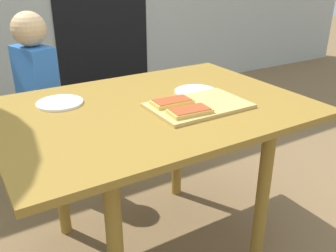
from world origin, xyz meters
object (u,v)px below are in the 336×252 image
Objects in this scene: plate_white_left at (60,103)px; dining_table at (153,126)px; pizza_slice_far_left at (172,102)px; plate_white_right at (196,92)px; child_left at (38,91)px; cutting_board at (198,106)px; pizza_slice_near_left at (190,111)px.

dining_table is at bearing -33.49° from plate_white_left.
plate_white_right is (0.18, 0.10, -0.02)m from pizza_slice_far_left.
pizza_slice_far_left is at bearing -70.24° from child_left.
plate_white_right is at bearing -17.05° from plate_white_left.
dining_table is 0.21m from cutting_board.
child_left is at bearing 107.68° from dining_table.
dining_table is 0.39m from plate_white_left.
pizza_slice_far_left is at bearing -35.79° from plate_white_left.
cutting_board is 0.10m from pizza_slice_far_left.
plate_white_left is 0.64m from child_left.
pizza_slice_near_left is at bearing -71.39° from dining_table.
plate_white_left is at bearing 134.19° from pizza_slice_near_left.
pizza_slice_far_left is at bearing -152.19° from plate_white_right.
plate_white_right is at bearing 9.18° from dining_table.
pizza_slice_near_left reaches higher than cutting_board.
pizza_slice_near_left is 1.01× the size of pizza_slice_far_left.
cutting_board is at bearing -121.86° from plate_white_right.
pizza_slice_near_left reaches higher than dining_table.
pizza_slice_far_left reaches higher than cutting_board.
dining_table is at bearing -72.32° from child_left.
child_left is (-0.41, 0.95, -0.14)m from cutting_board.
plate_white_right is at bearing 50.21° from pizza_slice_near_left.
pizza_slice_far_left is 0.45m from plate_white_left.
cutting_board is 2.07× the size of plate_white_left.
plate_white_right is (0.09, 0.15, -0.00)m from cutting_board.
pizza_slice_near_left is 0.28m from plate_white_right.
plate_white_left is (-0.45, 0.32, -0.00)m from cutting_board.
pizza_slice_near_left reaches higher than plate_white_left.
pizza_slice_near_left is at bearing -72.16° from child_left.
plate_white_left is at bearing 162.95° from plate_white_right.
dining_table is 6.56× the size of plate_white_left.
child_left reaches higher than cutting_board.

